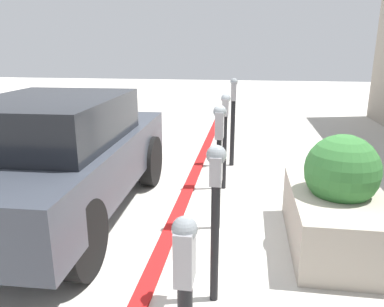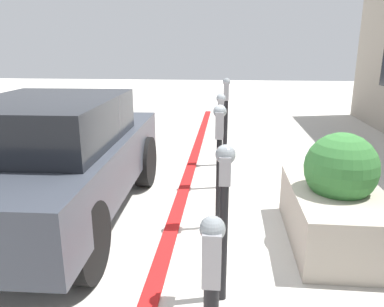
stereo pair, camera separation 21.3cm
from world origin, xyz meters
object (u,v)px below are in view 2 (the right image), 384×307
Objects in this scene: parking_meter_second at (224,195)px; parked_car_front at (55,156)px; parking_meter_fourth at (220,125)px; parking_meter_middle at (219,140)px; parking_meter_farthest at (226,112)px; parking_meter_nearest at (211,307)px; planter_box at (337,202)px.

parking_meter_second is 0.34× the size of parked_car_front.
parking_meter_fourth is 2.32m from parked_car_front.
parking_meter_middle is 0.94× the size of parking_meter_farthest.
parking_meter_nearest is 0.97× the size of parking_meter_second.
parked_car_front is (2.51, 1.98, -0.01)m from parking_meter_nearest.
parking_meter_middle is at bearing 178.69° from parking_meter_farthest.
parking_meter_farthest is at bearing -41.17° from parked_car_front.
parking_meter_farthest is (3.77, 0.02, 0.01)m from parking_meter_second.
parked_car_front reaches higher than parking_meter_fourth.
parking_meter_nearest is 0.80× the size of planter_box.
parking_meter_second is 1.70m from planter_box.
parking_meter_fourth reaches higher than parking_meter_nearest.
parking_meter_farthest is at bearing 0.27° from parking_meter_second.
parking_meter_fourth is at bearing 40.45° from planter_box.
parking_meter_middle is 0.89× the size of planter_box.
parked_car_front is at bearing 122.98° from parking_meter_fourth.
parking_meter_farthest reaches higher than parking_meter_middle.
parking_meter_farthest is at bearing -0.39° from parking_meter_nearest.
planter_box is at bearing -139.55° from parking_meter_fourth.
parking_meter_farthest is 0.94× the size of planter_box.
parking_meter_middle reaches higher than planter_box.
parking_meter_farthest is 0.39× the size of parked_car_front.
parking_meter_farthest reaches higher than planter_box.
parking_meter_fourth is 0.92× the size of parking_meter_farthest.
parking_meter_fourth reaches higher than parking_meter_second.
parking_meter_nearest reaches higher than planter_box.
parking_meter_second is 2.61m from parking_meter_fourth.
planter_box is (-2.68, -1.22, -0.49)m from parking_meter_farthest.
parking_meter_middle reaches higher than parking_meter_second.
parking_meter_nearest is 2.61m from planter_box.
parked_car_front is (-1.26, 1.94, -0.16)m from parking_meter_fourth.
parked_car_front is (-2.42, 2.01, -0.15)m from parking_meter_farthest.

